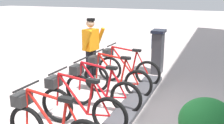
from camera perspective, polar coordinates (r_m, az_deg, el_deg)
ground_plane at (r=5.20m, az=2.51°, el=-11.92°), size 60.00×60.00×0.00m
dock_rail_base at (r=5.17m, az=2.51°, el=-11.43°), size 0.44×4.98×0.10m
payment_kiosk at (r=7.81m, az=9.79°, el=2.34°), size 0.36×0.52×1.28m
bike_docked_0 at (r=6.90m, az=2.91°, el=-1.18°), size 1.72×0.54×1.02m
bike_docked_1 at (r=6.15m, az=0.35°, el=-3.20°), size 1.72×0.54×1.02m
bike_docked_2 at (r=5.43m, az=-2.92°, el=-5.77°), size 1.72×0.54×1.02m
bike_docked_3 at (r=4.74m, az=-7.21°, el=-9.08°), size 1.72×0.54×1.02m
worker_near_rack at (r=7.12m, az=-4.51°, el=3.28°), size 0.56×0.68×1.66m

